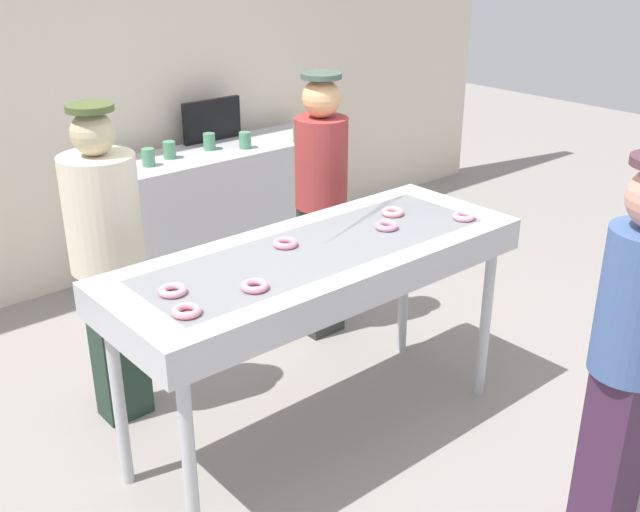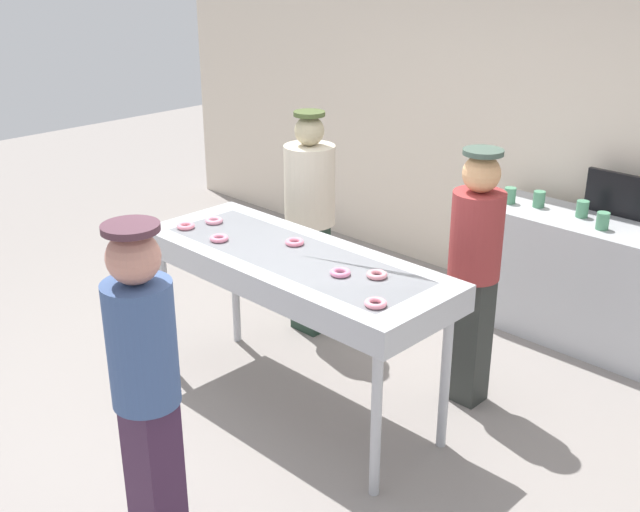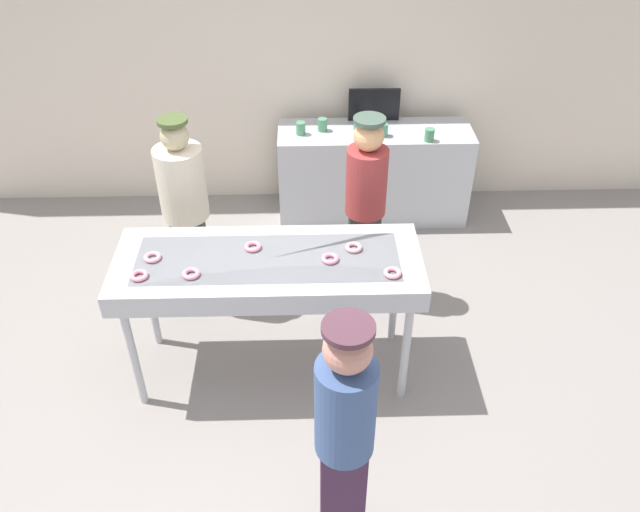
{
  "view_description": "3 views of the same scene",
  "coord_description": "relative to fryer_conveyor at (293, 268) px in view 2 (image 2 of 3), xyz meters",
  "views": [
    {
      "loc": [
        -2.05,
        -2.41,
        2.35
      ],
      "look_at": [
        0.06,
        0.06,
        0.94
      ],
      "focal_mm": 42.52,
      "sensor_mm": 36.0,
      "label": 1
    },
    {
      "loc": [
        3.03,
        -2.88,
        2.71
      ],
      "look_at": [
        0.21,
        0.01,
        1.07
      ],
      "focal_mm": 43.74,
      "sensor_mm": 36.0,
      "label": 2
    },
    {
      "loc": [
        0.25,
        -3.3,
        3.55
      ],
      "look_at": [
        0.34,
        0.09,
        0.96
      ],
      "focal_mm": 35.99,
      "sensor_mm": 36.0,
      "label": 3
    }
  ],
  "objects": [
    {
      "name": "ground_plane",
      "position": [
        0.0,
        0.0,
        -0.93
      ],
      "size": [
        16.0,
        16.0,
        0.0
      ],
      "primitive_type": "plane",
      "color": "gray"
    },
    {
      "name": "back_wall",
      "position": [
        0.0,
        2.5,
        0.74
      ],
      "size": [
        8.0,
        0.12,
        3.34
      ],
      "primitive_type": "cube",
      "color": "beige",
      "rests_on": "ground"
    },
    {
      "name": "fryer_conveyor",
      "position": [
        0.0,
        0.0,
        0.0
      ],
      "size": [
        2.01,
        0.75,
        1.02
      ],
      "color": "#B7BABF",
      "rests_on": "ground"
    },
    {
      "name": "strawberry_donut_0",
      "position": [
        -0.1,
        0.11,
        0.1
      ],
      "size": [
        0.12,
        0.12,
        0.03
      ],
      "primitive_type": "torus",
      "rotation": [
        0.0,
        0.0,
        3.04
      ],
      "color": "pink",
      "rests_on": "fryer_conveyor"
    },
    {
      "name": "strawberry_donut_1",
      "position": [
        0.79,
        -0.19,
        0.1
      ],
      "size": [
        0.14,
        0.14,
        0.03
      ],
      "primitive_type": "torus",
      "rotation": [
        0.0,
        0.0,
        2.89
      ],
      "color": "pink",
      "rests_on": "fryer_conveyor"
    },
    {
      "name": "strawberry_donut_2",
      "position": [
        0.56,
        0.09,
        0.1
      ],
      "size": [
        0.16,
        0.16,
        0.03
      ],
      "primitive_type": "torus",
      "rotation": [
        0.0,
        0.0,
        2.45
      ],
      "color": "pink",
      "rests_on": "fryer_conveyor"
    },
    {
      "name": "strawberry_donut_3",
      "position": [
        -0.75,
        0.02,
        0.1
      ],
      "size": [
        0.15,
        0.15,
        0.03
      ],
      "primitive_type": "torus",
      "rotation": [
        0.0,
        0.0,
        2.61
      ],
      "color": "pink",
      "rests_on": "fryer_conveyor"
    },
    {
      "name": "strawberry_donut_4",
      "position": [
        -0.47,
        -0.16,
        0.1
      ],
      "size": [
        0.12,
        0.12,
        0.03
      ],
      "primitive_type": "torus",
      "rotation": [
        0.0,
        0.0,
        1.51
      ],
      "color": "pink",
      "rests_on": "fryer_conveyor"
    },
    {
      "name": "strawberry_donut_5",
      "position": [
        0.4,
        -0.03,
        0.1
      ],
      "size": [
        0.14,
        0.14,
        0.03
      ],
      "primitive_type": "torus",
      "rotation": [
        0.0,
        0.0,
        1.35
      ],
      "color": "pink",
      "rests_on": "fryer_conveyor"
    },
    {
      "name": "strawberry_donut_6",
      "position": [
        -0.8,
        -0.17,
        0.1
      ],
      "size": [
        0.14,
        0.14,
        0.03
      ],
      "primitive_type": "torus",
      "rotation": [
        0.0,
        0.0,
        0.25
      ],
      "color": "pink",
      "rests_on": "fryer_conveyor"
    },
    {
      "name": "worker_baker",
      "position": [
        0.71,
        0.81,
        -0.03
      ],
      "size": [
        0.31,
        0.31,
        1.62
      ],
      "rotation": [
        0.0,
        0.0,
        3.07
      ],
      "color": "#2D312D",
      "rests_on": "ground"
    },
    {
      "name": "worker_assistant",
      "position": [
        -0.66,
        0.8,
        0.0
      ],
      "size": [
        0.36,
        0.36,
        1.64
      ],
      "rotation": [
        0.0,
        0.0,
        3.26
      ],
      "color": "#203529",
      "rests_on": "ground"
    },
    {
      "name": "customer_waiting",
      "position": [
        0.43,
        -1.3,
        -0.02
      ],
      "size": [
        0.3,
        0.3,
        1.65
      ],
      "rotation": [
        0.0,
        0.0,
        0.0
      ],
      "color": "#3B213D",
      "rests_on": "ground"
    },
    {
      "name": "prep_counter",
      "position": [
        0.91,
        2.05,
        -0.48
      ],
      "size": [
        1.79,
        0.56,
        0.91
      ],
      "primitive_type": "cube",
      "color": "#B7BABF",
      "rests_on": "ground"
    },
    {
      "name": "paper_cup_1",
      "position": [
        0.22,
        1.99,
        0.03
      ],
      "size": [
        0.08,
        0.08,
        0.12
      ],
      "primitive_type": "cylinder",
      "color": "#4C8C66",
      "rests_on": "prep_counter"
    },
    {
      "name": "paper_cup_2",
      "position": [
        0.75,
        2.08,
        0.03
      ],
      "size": [
        0.08,
        0.08,
        0.12
      ],
      "primitive_type": "cylinder",
      "color": "#4C8C66",
      "rests_on": "prep_counter"
    },
    {
      "name": "paper_cup_3",
      "position": [
        0.42,
        2.06,
        0.03
      ],
      "size": [
        0.08,
        0.08,
        0.12
      ],
      "primitive_type": "cylinder",
      "color": "#4C8C66",
      "rests_on": "prep_counter"
    },
    {
      "name": "paper_cup_4",
      "position": [
        0.96,
        1.94,
        0.03
      ],
      "size": [
        0.08,
        0.08,
        0.12
      ],
      "primitive_type": "cylinder",
      "color": "#4C8C66",
      "rests_on": "prep_counter"
    },
    {
      "name": "menu_display",
      "position": [
        0.91,
        2.28,
        0.13
      ],
      "size": [
        0.48,
        0.04,
        0.3
      ],
      "primitive_type": "cube",
      "color": "black",
      "rests_on": "prep_counter"
    }
  ]
}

